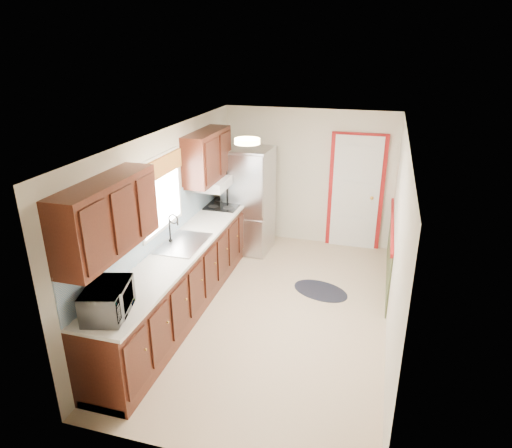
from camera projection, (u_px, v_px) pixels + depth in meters
The scene contains 8 objects.
room_shell at pixel (275, 230), 5.83m from camera, with size 3.20×5.20×2.52m.
kitchen_run at pixel (178, 255), 6.02m from camera, with size 0.63×4.00×2.20m.
back_wall_trim at pixel (363, 204), 7.67m from camera, with size 1.12×2.30×2.08m.
ceiling_fixture at pixel (247, 141), 5.29m from camera, with size 0.30×0.30×0.06m, color #FFD88C.
microwave at pixel (107, 297), 4.41m from camera, with size 0.57×0.31×0.38m, color white.
refrigerator at pixel (249, 200), 7.81m from camera, with size 0.79×0.78×1.81m.
rug at pixel (320, 291), 6.75m from camera, with size 0.84×0.54×0.01m, color black.
cooktop at pixel (224, 205), 7.47m from camera, with size 0.52×0.63×0.02m, color black.
Camera 1 is at (1.23, -5.25, 3.43)m, focal length 32.00 mm.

